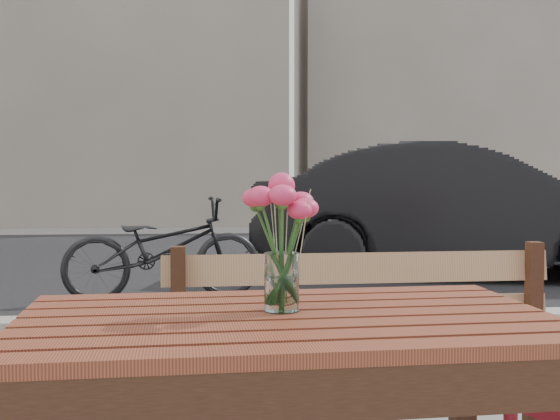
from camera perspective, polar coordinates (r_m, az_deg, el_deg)
name	(u,v)px	position (r m, az deg, el deg)	size (l,w,h in m)	color
street	(258,282)	(6.92, -1.84, -5.87)	(30.00, 8.12, 0.12)	black
backdrop_buildings	(245,63)	(16.36, -2.83, 11.81)	(15.50, 4.00, 8.00)	gray
main_table	(287,368)	(1.69, 0.55, -12.70)	(1.29, 0.81, 0.77)	#572817
main_bench	(367,340)	(2.46, 7.07, -10.44)	(1.42, 0.48, 0.87)	#A48155
main_vase	(282,225)	(1.67, 0.14, -1.26)	(0.18, 0.18, 0.33)	white
parked_car	(457,210)	(7.75, 14.22, 0.01)	(1.49, 4.28, 1.41)	black
bicycle	(163,249)	(6.13, -9.51, -3.14)	(0.59, 1.70, 0.89)	black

